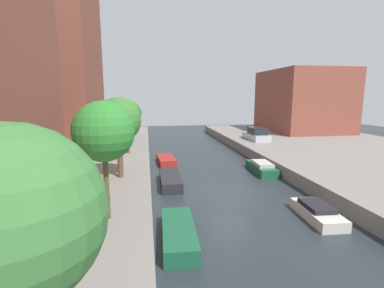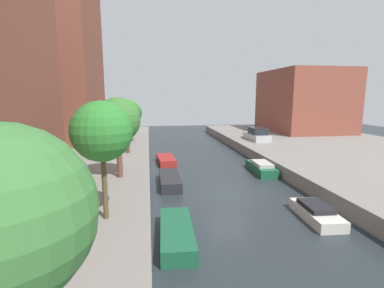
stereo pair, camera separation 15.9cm
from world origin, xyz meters
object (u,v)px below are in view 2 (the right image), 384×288
Objects in this scene: parked_car at (257,135)px; moored_boat_right_2 at (316,213)px; street_tree_2 at (118,121)px; street_tree_3 at (127,112)px; street_tree_4 at (131,113)px; street_tree_1 at (102,132)px; moored_boat_left_2 at (177,234)px; street_tree_0 at (1,219)px; low_block_right at (303,101)px; moored_boat_left_4 at (166,160)px; moored_boat_left_3 at (170,180)px; apartment_tower_far at (47,22)px; moored_boat_right_3 at (261,168)px.

parked_car is 1.34× the size of moored_boat_right_2.
street_tree_3 is at bearing 90.00° from street_tree_2.
street_tree_4 is at bearing 90.00° from street_tree_2.
street_tree_1 is 1.09× the size of parked_car.
street_tree_2 is 1.22× the size of moored_boat_left_2.
moored_boat_right_2 is at bearing -53.27° from street_tree_3.
moored_boat_left_2 is at bearing 68.64° from street_tree_0.
low_block_right reaches higher than street_tree_3.
low_block_right is 43.92m from street_tree_0.
moored_boat_left_2 is at bearing -91.75° from moored_boat_left_4.
street_tree_0 is 14.75m from street_tree_2.
street_tree_2 is at bearing 150.39° from moored_boat_right_2.
street_tree_4 is 1.10× the size of moored_boat_left_3.
street_tree_1 reaches higher than street_tree_0.
moored_boat_left_3 is at bearing 14.26° from street_tree_2.
street_tree_3 reaches higher than moored_boat_right_2.
moored_boat_left_3 is 9.73m from moored_boat_right_2.
parked_car is 1.14× the size of moored_boat_left_3.
street_tree_1 is 6.42m from street_tree_2.
moored_boat_left_4 is 15.00m from moored_boat_right_2.
low_block_right is at bearing 48.17° from street_tree_1.
street_tree_4 is 22.78m from moored_boat_left_2.
street_tree_2 is (9.09, -17.43, -9.72)m from apartment_tower_far.
low_block_right is 2.54× the size of street_tree_0.
apartment_tower_far is 30.71m from moored_boat_left_2.
street_tree_0 is at bearing -74.23° from apartment_tower_far.
moored_boat_left_4 is 1.06× the size of moored_boat_right_2.
street_tree_4 is 15.26m from moored_boat_left_3.
moored_boat_right_3 is (11.04, 9.51, -4.40)m from street_tree_1.
street_tree_0 is at bearing -102.02° from moored_boat_left_3.
moored_boat_right_3 is (8.02, 10.11, 0.06)m from moored_boat_left_2.
street_tree_1 is 1.24× the size of moored_boat_left_3.
moored_boat_left_3 is at bearing -65.11° from street_tree_3.
street_tree_4 reaches higher than parked_car.
street_tree_4 is at bearing 173.97° from parked_car.
street_tree_4 is at bearing 90.00° from street_tree_3.
street_tree_3 reaches higher than parked_car.
moored_boat_left_3 is at bearing -136.39° from low_block_right.
street_tree_1 reaches higher than moored_boat_left_3.
street_tree_3 is at bearing 90.00° from street_tree_1.
moored_boat_left_2 is (12.11, -24.46, -14.09)m from apartment_tower_far.
moored_boat_left_2 is at bearing -82.26° from street_tree_4.
street_tree_0 is 16.53m from moored_boat_left_3.
moored_boat_left_3 is at bearing -53.21° from apartment_tower_far.
low_block_right is 2.49× the size of street_tree_1.
street_tree_2 is 8.00m from street_tree_3.
street_tree_1 is at bearing -126.37° from parked_car.
apartment_tower_far is 5.18× the size of street_tree_2.
parked_car is (14.77, 5.65, -3.14)m from street_tree_3.
moored_boat_left_2 is at bearing -171.17° from moored_boat_right_2.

